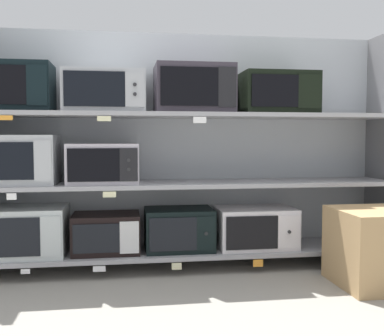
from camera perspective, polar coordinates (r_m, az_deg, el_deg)
The scene contains 26 objects.
ground at distance 2.52m, azimuth 3.53°, elevation -18.52°, with size 6.94×6.00×0.02m, color gray.
back_panel at distance 3.57m, azimuth -0.60°, elevation 2.51°, with size 3.14×0.04×1.74m, color #9EA3A8.
upright_right at distance 3.84m, azimuth 22.75°, elevation 2.30°, with size 0.05×0.47×1.74m, color #5B5B5E.
shelf_0 at distance 3.42m, azimuth -0.00°, elevation -10.25°, with size 2.94×0.47×0.03m, color #99999E.
microwave_0 at distance 3.41m, azimuth -19.68°, elevation -7.38°, with size 0.52×0.41×0.33m.
microwave_1 at distance 3.35m, azimuth -10.59°, elevation -7.94°, with size 0.47×0.35×0.27m.
microwave_2 at distance 3.37m, azimuth -1.64°, elevation -7.59°, with size 0.49×0.37×0.30m.
microwave_3 at distance 3.48m, azimuth 7.84°, elevation -7.30°, with size 0.57×0.40×0.29m.
price_tag_0 at distance 3.23m, azimuth -19.98°, elevation -11.98°, with size 0.06×0.00×0.03m, color white.
price_tag_1 at distance 3.17m, azimuth -11.44°, elevation -12.18°, with size 0.08×0.00×0.04m, color white.
price_tag_2 at distance 3.18m, azimuth -1.91°, elevation -12.10°, with size 0.07×0.00×0.05m, color beige.
price_tag_3 at distance 3.30m, azimuth 8.21°, elevation -11.62°, with size 0.07×0.00×0.05m, color orange.
shelf_1 at distance 3.33m, azimuth -0.00°, elevation -1.97°, with size 2.94×0.47×0.03m, color #99999E.
microwave_4 at distance 3.35m, azimuth -20.32°, elevation 0.97°, with size 0.46×0.39×0.34m.
microwave_5 at distance 3.29m, azimuth -10.95°, elevation 0.57°, with size 0.49×0.41×0.28m.
price_tag_4 at distance 3.15m, azimuth -21.50°, elevation -3.32°, with size 0.06×0.00×0.04m, color white.
price_tag_5 at distance 3.07m, azimuth -10.21°, elevation -3.26°, with size 0.09×0.00×0.04m, color beige.
shelf_2 at distance 3.32m, azimuth -0.00°, elevation 6.55°, with size 2.94×0.47×0.03m, color #99999E.
microwave_6 at distance 3.37m, azimuth -20.68°, elevation 9.33°, with size 0.44×0.35×0.33m.
microwave_7 at distance 3.30m, azimuth -10.78°, elevation 9.25°, with size 0.55×0.42×0.29m.
microwave_8 at distance 3.33m, azimuth 0.20°, elevation 9.72°, with size 0.55×0.40×0.34m.
microwave_9 at distance 3.48m, azimuth 10.43°, elevation 9.07°, with size 0.54×0.42×0.30m.
price_tag_6 at distance 3.13m, azimuth -22.11°, elevation 5.80°, with size 0.08×0.00×0.03m, color orange.
price_tag_7 at distance 3.05m, azimuth -10.86°, elevation 6.05°, with size 0.09×0.00×0.03m, color beige.
price_tag_8 at distance 3.09m, azimuth 0.97°, elevation 5.99°, with size 0.09×0.00×0.04m, color white.
shipping_carton at distance 3.21m, azimuth 21.98°, elevation -9.14°, with size 0.52×0.52×0.49m, color tan.
Camera 1 is at (-0.49, -3.28, 0.94)m, focal length 42.96 mm.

